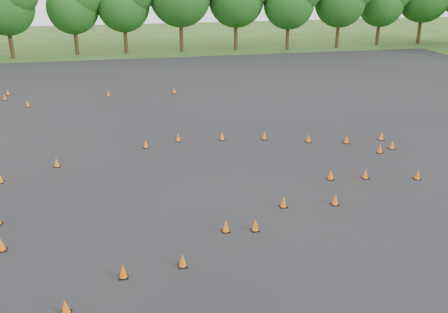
% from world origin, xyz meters
% --- Properties ---
extents(ground, '(140.00, 140.00, 0.00)m').
position_xyz_m(ground, '(0.00, 0.00, 0.00)').
color(ground, '#2D5119').
rests_on(ground, ground).
extents(asphalt_pad, '(62.00, 62.00, 0.00)m').
position_xyz_m(asphalt_pad, '(0.00, 6.00, 0.01)').
color(asphalt_pad, black).
rests_on(asphalt_pad, ground).
extents(treeline, '(87.07, 32.21, 10.57)m').
position_xyz_m(treeline, '(2.37, 34.73, 4.60)').
color(treeline, '#194A15').
rests_on(treeline, ground).
extents(traffic_cones, '(31.59, 33.56, 0.45)m').
position_xyz_m(traffic_cones, '(-1.93, 4.80, 0.23)').
color(traffic_cones, '#E66109').
rests_on(traffic_cones, asphalt_pad).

